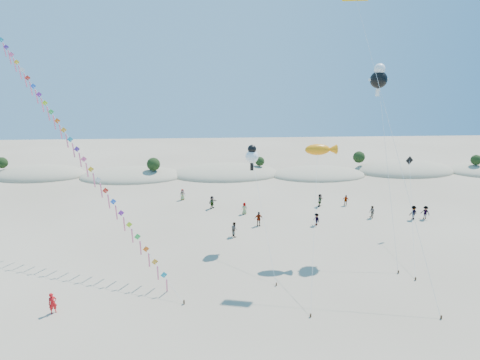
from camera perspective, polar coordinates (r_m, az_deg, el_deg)
name	(u,v)px	position (r m, az deg, el deg)	size (l,w,h in m)	color
ground	(238,360)	(29.02, -0.34, -24.25)	(160.00, 160.00, 0.00)	gray
dune_ridge	(232,174)	(69.71, -1.21, 0.87)	(145.30, 11.49, 5.57)	gray
kite_train	(71,142)	(43.20, -22.86, 5.02)	(22.26, 21.53, 22.03)	#3F2D1E
fish_kite	(321,150)	(39.93, 11.45, 4.23)	(4.66, 12.11, 11.24)	#3F2D1E
cartoon_kite_low	(252,155)	(41.79, 1.71, 3.52)	(2.17, 10.42, 10.66)	#3F2D1E
cartoon_kite_high	(379,78)	(44.03, 19.14, 13.57)	(2.00, 9.40, 18.75)	#3F2D1E
parafoil_kite	(357,2)	(41.47, 16.29, 23.14)	(5.33, 14.41, 25.10)	#3F2D1E
dark_kite	(411,187)	(46.16, 23.12, -0.98)	(4.28, 11.51, 8.82)	#3F2D1E
flyer_foreground	(53,303)	(35.78, -25.10, -15.59)	(0.62, 0.41, 1.71)	red
beachgoers	(309,209)	(51.87, 9.72, -4.15)	(31.89, 13.59, 1.76)	slate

